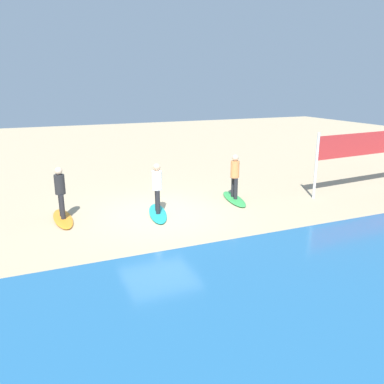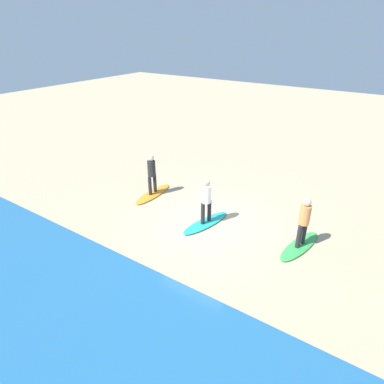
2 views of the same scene
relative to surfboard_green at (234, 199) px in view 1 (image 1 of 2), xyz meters
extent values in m
plane|color=tan|center=(3.12, 0.44, -0.04)|extent=(60.00, 60.00, 0.00)
ellipsoid|color=green|center=(0.00, 0.00, 0.00)|extent=(0.94, 2.17, 0.09)
cylinder|color=#232328|center=(0.03, 0.16, 0.43)|extent=(0.14, 0.14, 0.78)
cylinder|color=#232328|center=(-0.03, -0.16, 0.43)|extent=(0.14, 0.14, 0.78)
cylinder|color=#E58C4C|center=(0.00, 0.00, 1.14)|extent=(0.32, 0.32, 0.62)
sphere|color=beige|center=(0.00, 0.00, 1.56)|extent=(0.24, 0.24, 0.24)
ellipsoid|color=teal|center=(3.16, 0.48, 0.00)|extent=(1.00, 2.17, 0.09)
cylinder|color=#232328|center=(3.19, 0.64, 0.43)|extent=(0.14, 0.14, 0.78)
cylinder|color=#232328|center=(3.12, 0.32, 0.43)|extent=(0.14, 0.14, 0.78)
cylinder|color=white|center=(3.16, 0.48, 1.14)|extent=(0.32, 0.32, 0.62)
sphere|color=tan|center=(3.16, 0.48, 1.56)|extent=(0.24, 0.24, 0.24)
ellipsoid|color=orange|center=(6.13, -0.20, 0.00)|extent=(0.64, 2.12, 0.09)
cylinder|color=#232328|center=(6.12, -0.04, 0.43)|extent=(0.14, 0.14, 0.78)
cylinder|color=#232328|center=(6.14, -0.36, 0.43)|extent=(0.14, 0.14, 0.78)
cylinder|color=#262628|center=(6.13, -0.20, 1.14)|extent=(0.32, 0.32, 0.62)
sphere|color=beige|center=(6.13, -0.20, 1.56)|extent=(0.24, 0.24, 0.24)
cylinder|color=silver|center=(-2.92, 0.95, 1.21)|extent=(0.10, 0.10, 2.50)
camera|label=1|loc=(6.89, 12.27, 4.20)|focal=36.43mm
camera|label=2|loc=(-1.95, 8.96, 6.21)|focal=31.06mm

